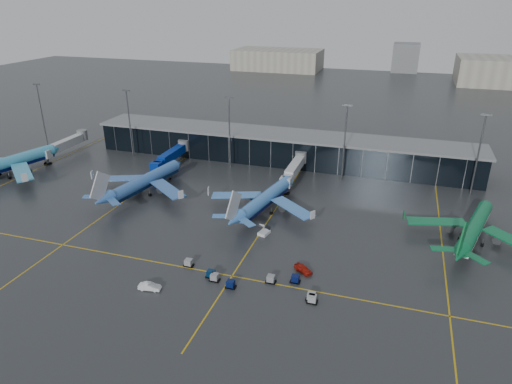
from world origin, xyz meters
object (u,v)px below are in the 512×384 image
(airliner_arkefly, at_px, (145,174))
(airliner_klm_near, at_px, (266,191))
(service_van_red, at_px, (303,269))
(airliner_klm_west, at_px, (7,156))
(mobile_airstair, at_px, (264,232))
(service_van_white, at_px, (150,287))
(baggage_carts, at_px, (253,281))
(airliner_aer_lingus, at_px, (476,219))

(airliner_arkefly, bearing_deg, airliner_klm_near, 8.17)
(airliner_klm_near, distance_m, service_van_red, 33.42)
(airliner_klm_west, bearing_deg, mobile_airstair, 6.94)
(service_van_red, xyz_separation_m, service_van_white, (-29.36, -16.47, -0.03))
(airliner_arkefly, relative_size, airliner_klm_near, 1.05)
(airliner_klm_near, bearing_deg, airliner_arkefly, -170.13)
(airliner_klm_west, bearing_deg, airliner_klm_near, 15.38)
(baggage_carts, bearing_deg, airliner_klm_near, 102.24)
(airliner_arkefly, bearing_deg, airliner_klm_west, -169.11)
(airliner_klm_west, relative_size, service_van_white, 9.59)
(baggage_carts, bearing_deg, service_van_white, -157.15)
(airliner_arkefly, distance_m, service_van_white, 53.33)
(baggage_carts, distance_m, service_van_white, 21.80)
(airliner_klm_near, xyz_separation_m, baggage_carts, (7.86, -36.23, -5.24))
(airliner_klm_west, distance_m, baggage_carts, 105.95)
(mobile_airstair, bearing_deg, airliner_aer_lingus, 28.46)
(service_van_red, bearing_deg, service_van_white, 154.75)
(airliner_klm_near, relative_size, baggage_carts, 1.23)
(airliner_arkefly, bearing_deg, service_van_red, -17.81)
(mobile_airstair, relative_size, service_van_red, 0.77)
(service_van_red, bearing_deg, airliner_aer_lingus, -18.77)
(airliner_klm_near, height_order, mobile_airstair, airliner_klm_near)
(service_van_white, bearing_deg, service_van_red, -69.81)
(baggage_carts, xyz_separation_m, service_van_white, (-20.09, -8.47, 0.02))
(airliner_arkefly, relative_size, service_van_white, 8.62)
(airliner_aer_lingus, bearing_deg, baggage_carts, -126.46)
(service_van_red, relative_size, service_van_white, 1.00)
(airliner_arkefly, xyz_separation_m, airliner_klm_near, (39.38, -0.87, -0.30))
(airliner_arkefly, xyz_separation_m, baggage_carts, (47.24, -37.10, -5.54))
(airliner_klm_near, distance_m, service_van_white, 46.63)
(service_van_white, bearing_deg, baggage_carts, -76.25)
(airliner_klm_west, xyz_separation_m, baggage_carts, (99.54, -35.78, -6.25))
(service_van_white, bearing_deg, airliner_klm_west, 51.79)
(airliner_arkefly, height_order, mobile_airstair, airliner_arkefly)
(airliner_klm_near, relative_size, mobile_airstair, 10.73)
(airliner_arkefly, height_order, service_van_white, airliner_arkefly)
(airliner_klm_west, relative_size, airliner_klm_near, 1.17)
(airliner_klm_west, height_order, airliner_arkefly, airliner_klm_west)
(airliner_aer_lingus, height_order, mobile_airstair, airliner_aer_lingus)
(airliner_klm_west, bearing_deg, service_van_white, -14.02)
(mobile_airstair, distance_m, service_van_white, 34.48)
(mobile_airstair, bearing_deg, airliner_klm_west, -174.00)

